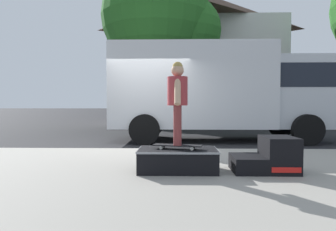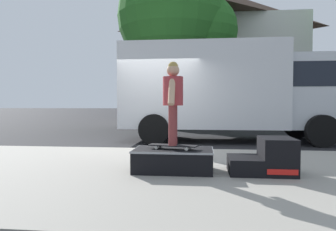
{
  "view_description": "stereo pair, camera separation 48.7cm",
  "coord_description": "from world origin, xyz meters",
  "px_view_note": "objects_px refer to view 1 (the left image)",
  "views": [
    {
      "loc": [
        0.87,
        -8.03,
        1.21
      ],
      "look_at": [
        0.7,
        -2.19,
        0.98
      ],
      "focal_mm": 33.51,
      "sensor_mm": 36.0,
      "label": 1
    },
    {
      "loc": [
        1.35,
        -8.0,
        1.21
      ],
      "look_at": [
        0.7,
        -2.19,
        0.98
      ],
      "focal_mm": 33.51,
      "sensor_mm": 36.0,
      "label": 2
    }
  ],
  "objects_px": {
    "skateboard": "(177,146)",
    "box_truck": "(221,88)",
    "street_tree_main": "(162,21)",
    "skate_box": "(178,159)",
    "skater_kid": "(178,96)",
    "kicker_ramp": "(269,157)"
  },
  "relations": [
    {
      "from": "skateboard",
      "to": "box_truck",
      "type": "xyz_separation_m",
      "value": [
        1.42,
        5.25,
        1.17
      ]
    },
    {
      "from": "street_tree_main",
      "to": "skate_box",
      "type": "bearing_deg",
      "value": -85.95
    },
    {
      "from": "skate_box",
      "to": "skater_kid",
      "type": "xyz_separation_m",
      "value": [
        -0.0,
        -0.02,
        1.01
      ]
    },
    {
      "from": "skateboard",
      "to": "box_truck",
      "type": "distance_m",
      "value": 5.56
    },
    {
      "from": "street_tree_main",
      "to": "skateboard",
      "type": "bearing_deg",
      "value": -85.99
    },
    {
      "from": "box_truck",
      "to": "street_tree_main",
      "type": "distance_m",
      "value": 6.07
    },
    {
      "from": "kicker_ramp",
      "to": "street_tree_main",
      "type": "xyz_separation_m",
      "value": [
        -2.15,
        9.8,
        4.73
      ]
    },
    {
      "from": "skate_box",
      "to": "skateboard",
      "type": "relative_size",
      "value": 1.57
    },
    {
      "from": "box_truck",
      "to": "street_tree_main",
      "type": "height_order",
      "value": "street_tree_main"
    },
    {
      "from": "skateboard",
      "to": "street_tree_main",
      "type": "relative_size",
      "value": 0.1
    },
    {
      "from": "street_tree_main",
      "to": "skater_kid",
      "type": "bearing_deg",
      "value": -85.99
    },
    {
      "from": "skate_box",
      "to": "skater_kid",
      "type": "height_order",
      "value": "skater_kid"
    },
    {
      "from": "skate_box",
      "to": "street_tree_main",
      "type": "relative_size",
      "value": 0.16
    },
    {
      "from": "kicker_ramp",
      "to": "street_tree_main",
      "type": "height_order",
      "value": "street_tree_main"
    },
    {
      "from": "kicker_ramp",
      "to": "skateboard",
      "type": "relative_size",
      "value": 1.23
    },
    {
      "from": "skateboard",
      "to": "street_tree_main",
      "type": "height_order",
      "value": "street_tree_main"
    },
    {
      "from": "skater_kid",
      "to": "box_truck",
      "type": "relative_size",
      "value": 0.19
    },
    {
      "from": "street_tree_main",
      "to": "kicker_ramp",
      "type": "bearing_deg",
      "value": -77.62
    },
    {
      "from": "kicker_ramp",
      "to": "skater_kid",
      "type": "bearing_deg",
      "value": -179.17
    },
    {
      "from": "skateboard",
      "to": "box_truck",
      "type": "height_order",
      "value": "box_truck"
    },
    {
      "from": "skate_box",
      "to": "street_tree_main",
      "type": "bearing_deg",
      "value": 94.05
    },
    {
      "from": "kicker_ramp",
      "to": "skateboard",
      "type": "bearing_deg",
      "value": -179.17
    }
  ]
}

